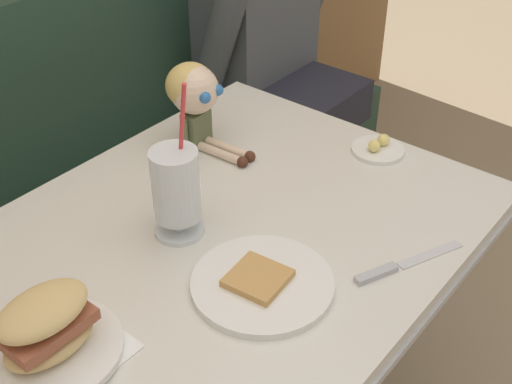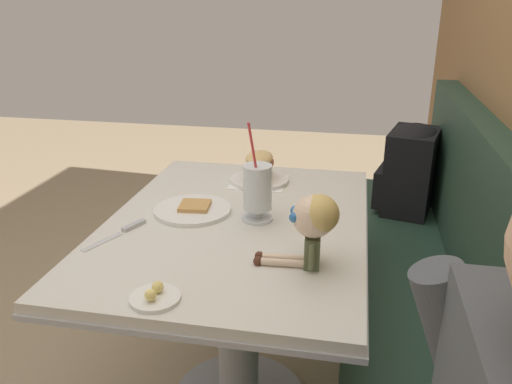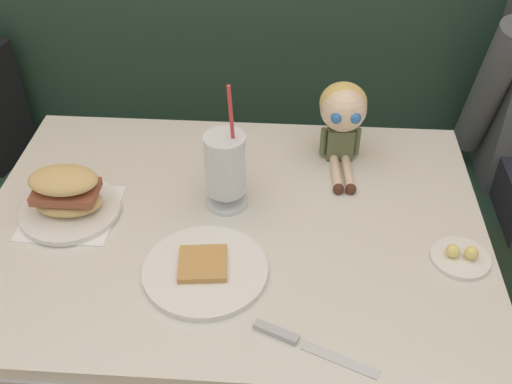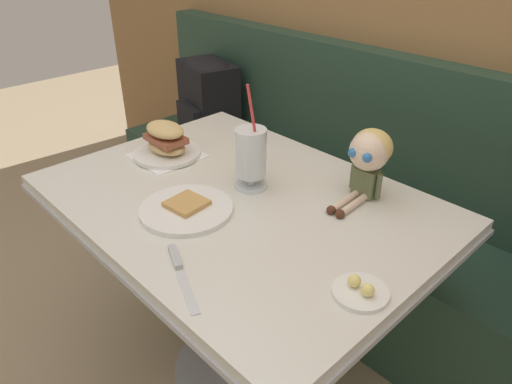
% 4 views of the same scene
% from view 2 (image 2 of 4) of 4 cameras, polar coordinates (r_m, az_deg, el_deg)
% --- Properties ---
extents(booth_bench, '(2.60, 0.48, 1.00)m').
position_cam_2_polar(booth_bench, '(1.83, 18.48, -16.48)').
color(booth_bench, '#233D2D').
rests_on(booth_bench, ground).
extents(diner_table, '(1.11, 0.81, 0.74)m').
position_cam_2_polar(diner_table, '(1.72, -2.06, -9.11)').
color(diner_table, silver).
rests_on(diner_table, ground).
extents(toast_plate, '(0.25, 0.25, 0.03)m').
position_cam_2_polar(toast_plate, '(1.70, -6.95, -1.92)').
color(toast_plate, white).
rests_on(toast_plate, diner_table).
extents(milkshake_glass, '(0.10, 0.10, 0.32)m').
position_cam_2_polar(milkshake_glass, '(1.59, 0.16, 0.22)').
color(milkshake_glass, silver).
rests_on(milkshake_glass, diner_table).
extents(sandwich_plate, '(0.22, 0.22, 0.12)m').
position_cam_2_polar(sandwich_plate, '(1.94, 0.36, 2.39)').
color(sandwich_plate, white).
rests_on(sandwich_plate, diner_table).
extents(butter_saucer, '(0.12, 0.12, 0.04)m').
position_cam_2_polar(butter_saucer, '(1.25, -11.06, -11.19)').
color(butter_saucer, white).
rests_on(butter_saucer, diner_table).
extents(butter_knife, '(0.22, 0.11, 0.01)m').
position_cam_2_polar(butter_knife, '(1.60, -14.14, -4.04)').
color(butter_knife, silver).
rests_on(butter_knife, diner_table).
extents(seated_doll, '(0.12, 0.22, 0.20)m').
position_cam_2_polar(seated_doll, '(1.32, 6.34, -3.14)').
color(seated_doll, '#5B6642').
rests_on(seated_doll, diner_table).
extents(backpack, '(0.34, 0.30, 0.41)m').
position_cam_2_polar(backpack, '(2.48, 16.52, 2.63)').
color(backpack, black).
rests_on(backpack, booth_bench).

